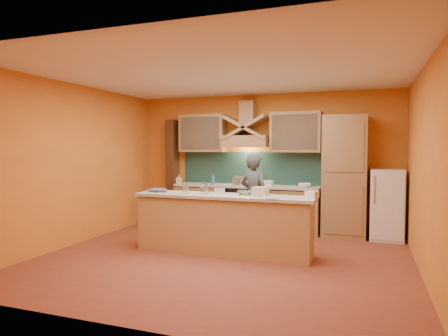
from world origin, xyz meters
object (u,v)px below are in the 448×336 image
(stove, at_px, (246,208))
(person, at_px, (254,196))
(kitchen_scale, at_px, (220,191))
(mixing_bowl, at_px, (245,193))
(fridge, at_px, (387,205))

(stove, height_order, person, person)
(stove, distance_m, kitchen_scale, 1.87)
(stove, relative_size, kitchen_scale, 7.62)
(stove, relative_size, person, 0.57)
(person, height_order, kitchen_scale, person)
(kitchen_scale, xyz_separation_m, mixing_bowl, (0.42, 0.01, -0.02))
(stove, bearing_deg, fridge, 0.00)
(kitchen_scale, distance_m, mixing_bowl, 0.42)
(stove, xyz_separation_m, mixing_bowl, (0.51, -1.77, 0.53))
(fridge, bearing_deg, person, -160.67)
(fridge, xyz_separation_m, kitchen_scale, (-2.61, -1.78, 0.34))
(stove, distance_m, fridge, 2.71)
(person, bearing_deg, kitchen_scale, 91.16)
(fridge, relative_size, person, 0.82)
(person, xyz_separation_m, mixing_bowl, (0.11, -0.97, 0.18))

